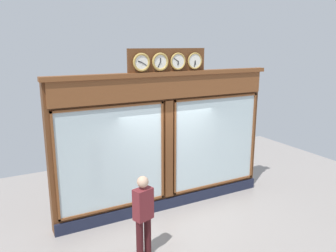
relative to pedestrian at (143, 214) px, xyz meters
name	(u,v)px	position (x,y,z in m)	size (l,w,h in m)	color
shop_facade	(166,141)	(-1.38, -1.70, 0.83)	(5.72, 0.42, 3.99)	#5B3319
pedestrian	(143,214)	(0.00, 0.00, 0.00)	(0.41, 0.31, 1.69)	#3A1316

